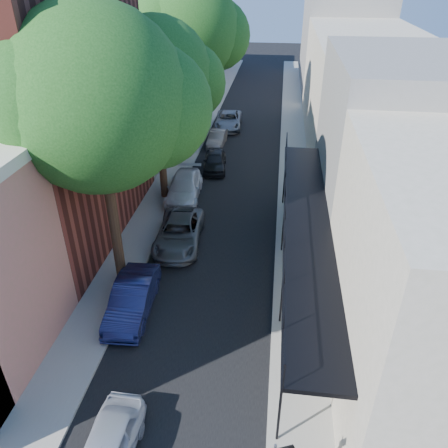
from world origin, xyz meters
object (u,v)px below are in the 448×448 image
(parked_car_b, at_px, (132,299))
(parked_car_g, at_px, (228,120))
(parked_car_f, at_px, (217,138))
(parked_car_e, at_px, (215,161))
(oak_near, at_px, (110,102))
(parked_car_d, at_px, (184,188))
(oak_mid, at_px, (164,77))
(oak_far, at_px, (195,30))
(parked_car_c, at_px, (179,233))

(parked_car_b, xyz_separation_m, parked_car_g, (1.07, 23.66, -0.02))
(parked_car_f, bearing_deg, parked_car_e, -82.33)
(parked_car_e, bearing_deg, oak_near, -105.26)
(parked_car_d, bearing_deg, oak_mid, 167.36)
(oak_far, distance_m, parked_car_f, 7.84)
(parked_car_c, height_order, parked_car_e, parked_car_c)
(parked_car_e, bearing_deg, parked_car_g, 84.64)
(oak_near, relative_size, parked_car_f, 3.37)
(parked_car_c, xyz_separation_m, parked_car_d, (-0.79, 4.99, 0.03))
(oak_mid, relative_size, parked_car_c, 2.17)
(oak_near, height_order, parked_car_f, oak_near)
(parked_car_b, height_order, parked_car_g, parked_car_b)
(oak_mid, distance_m, parked_car_f, 11.20)
(oak_mid, xyz_separation_m, parked_car_e, (2.02, 4.36, -6.42))
(parked_car_c, xyz_separation_m, parked_car_f, (-0.08, 14.11, -0.10))
(oak_far, distance_m, parked_car_e, 9.16)
(parked_car_f, distance_m, parked_car_g, 4.38)
(oak_mid, height_order, parked_car_f, oak_mid)
(oak_mid, height_order, parked_car_e, oak_mid)
(parked_car_d, relative_size, parked_car_f, 1.38)
(oak_mid, xyz_separation_m, oak_far, (0.06, 9.04, 1.20))
(parked_car_c, relative_size, parked_car_e, 1.27)
(parked_car_d, bearing_deg, parked_car_b, -93.66)
(oak_near, bearing_deg, oak_far, 89.96)
(oak_near, relative_size, oak_far, 0.96)
(oak_near, relative_size, parked_car_b, 2.75)
(oak_mid, distance_m, parked_car_b, 12.14)
(parked_car_d, relative_size, parked_car_e, 1.26)
(parked_car_b, bearing_deg, parked_car_d, 87.41)
(parked_car_b, bearing_deg, parked_car_g, 84.82)
(parked_car_b, bearing_deg, oak_near, 105.59)
(oak_far, relative_size, parked_car_e, 3.21)
(parked_car_c, xyz_separation_m, parked_car_g, (0.28, 18.47, 0.01))
(oak_near, bearing_deg, parked_car_e, 80.94)
(parked_car_c, bearing_deg, oak_near, -121.91)
(oak_near, xyz_separation_m, oak_mid, (-0.05, 7.97, -0.82))
(parked_car_c, height_order, parked_car_d, parked_car_d)
(parked_car_c, relative_size, parked_car_f, 1.39)
(parked_car_b, xyz_separation_m, parked_car_e, (1.20, 14.67, -0.05))
(oak_near, relative_size, parked_car_c, 2.43)
(oak_mid, relative_size, parked_car_g, 2.15)
(parked_car_d, distance_m, parked_car_g, 13.53)
(parked_car_e, height_order, parked_car_f, parked_car_e)
(oak_far, distance_m, parked_car_d, 11.92)
(oak_far, relative_size, parked_car_f, 3.52)
(parked_car_d, xyz_separation_m, parked_car_f, (0.71, 9.12, -0.12))
(oak_near, relative_size, parked_car_g, 2.41)
(oak_near, distance_m, parked_car_e, 14.44)
(oak_near, xyz_separation_m, parked_car_g, (1.84, 21.32, -7.22))
(parked_car_f, bearing_deg, parked_car_g, 86.79)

